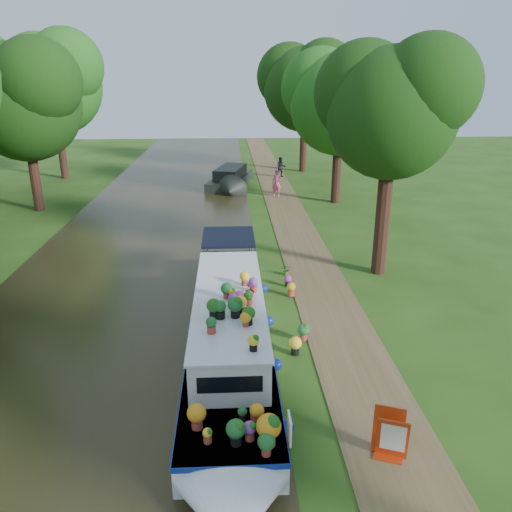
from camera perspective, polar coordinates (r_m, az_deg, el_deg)
The scene contains 14 objects.
ground at distance 17.44m, azimuth 4.41°, elevation -5.79°, with size 100.00×100.00×0.00m, color #234711.
canal_water at distance 17.71m, azimuth -15.33°, elevation -6.03°, with size 10.00×100.00×0.02m, color black.
towpath at distance 17.62m, azimuth 8.30°, elevation -5.61°, with size 2.20×100.00×0.03m, color brown.
plant_boat at distance 14.16m, azimuth -3.04°, elevation -8.31°, with size 2.29×13.52×2.28m.
tree_near_overhang at distance 19.59m, azimuth 15.27°, elevation 16.49°, with size 5.52×5.28×8.99m.
tree_near_mid at distance 31.39m, azimuth 9.60°, elevation 17.61°, with size 6.90×6.60×9.40m.
tree_near_far at distance 42.12m, azimuth 5.61°, elevation 19.13°, with size 7.59×7.26×10.30m.
tree_far_c at distance 31.76m, azimuth -25.09°, elevation 16.29°, with size 7.13×6.82×9.59m.
tree_far_d at distance 41.69m, azimuth -22.23°, elevation 18.31°, with size 8.05×7.70×10.85m.
second_boat at distance 36.46m, azimuth -2.94°, elevation 8.83°, with size 3.58×7.60×1.40m.
sandwich_board at distance 11.32m, azimuth 15.10°, elevation -19.36°, with size 0.70×0.72×1.04m.
pedestrian_pink at distance 33.13m, azimuth 2.38°, elevation 8.32°, with size 0.64×0.42×1.76m, color #E45E99.
pedestrian_dark at distance 39.75m, azimuth 2.87°, elevation 10.11°, with size 0.76×0.59×1.56m, color black.
verge_plant at distance 20.02m, azimuth 3.50°, elevation -1.56°, with size 0.41×0.36×0.46m, color #3B6E21.
Camera 1 is at (-2.19, -15.57, 7.53)m, focal length 35.00 mm.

